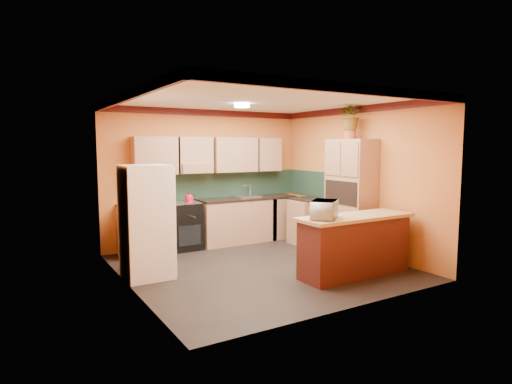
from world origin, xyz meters
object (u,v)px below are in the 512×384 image
Objects in this scene: pantry at (351,197)px; breakfast_bar at (355,247)px; base_cabinets_back at (213,224)px; fridge at (146,222)px; stove at (184,226)px; microwave at (324,210)px.

breakfast_bar is (-0.84, -0.99, -0.61)m from pantry.
base_cabinets_back is 2.73m from pantry.
fridge is (-1.76, -1.39, 0.41)m from base_cabinets_back.
base_cabinets_back is 2.15× the size of fridge.
breakfast_bar is at bearing -28.95° from fridge.
stove is 3.18m from pantry.
fridge is at bearing 104.79° from microwave.
microwave reaches higher than stove.
fridge is at bearing -129.19° from stove.
fridge is 0.94× the size of breakfast_bar.
microwave is at bearing -35.38° from fridge.
breakfast_bar is (1.00, -2.91, 0.00)m from base_cabinets_back.
pantry reaches higher than microwave.
breakfast_bar is (1.63, -2.91, -0.02)m from stove.
base_cabinets_back is at bearing 0.00° from stove.
fridge is at bearing 151.05° from breakfast_bar.
pantry reaches higher than fridge.
microwave is (-1.45, -0.99, 0.01)m from pantry.
fridge reaches higher than breakfast_bar.
pantry is 4.34× the size of microwave.
stove reaches higher than breakfast_bar.
stove is 0.54× the size of fridge.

